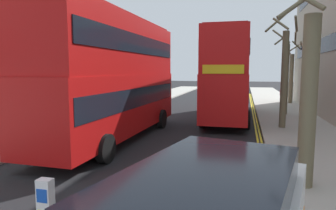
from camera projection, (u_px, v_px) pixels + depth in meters
sidewalk_right at (300, 130)px, 15.93m from camera, size 4.00×80.00×0.14m
sidewalk_left at (82, 120)px, 19.16m from camera, size 4.00×80.00×0.14m
kerb_line_outer at (260, 137)px, 14.53m from camera, size 0.10×56.00×0.01m
kerb_line_inner at (257, 137)px, 14.57m from camera, size 0.10×56.00×0.01m
keep_left_bollard at (46, 210)px, 5.63m from camera, size 0.36×0.28×1.11m
double_decker_bus_away at (114, 75)px, 13.63m from camera, size 2.98×10.86×5.64m
double_decker_bus_oncoming at (228, 74)px, 19.67m from camera, size 2.86×10.83×5.64m
pedestrian_far at (282, 96)px, 26.53m from camera, size 0.34×0.22×1.62m
street_tree_near at (284, 75)px, 15.97m from camera, size 1.73×1.84×6.25m
street_tree_mid at (291, 75)px, 28.13m from camera, size 1.98×2.01×5.76m
street_tree_far at (285, 77)px, 20.94m from camera, size 1.69×1.88×5.93m
street_tree_distant at (309, 96)px, 7.75m from camera, size 1.75×1.75×5.51m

